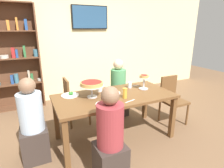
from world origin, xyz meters
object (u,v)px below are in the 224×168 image
at_px(diner_near_left, 110,142).
at_px(water_glass_clear_far, 100,89).
at_px(chair_head_east, 172,97).
at_px(cutlery_fork_near, 130,101).
at_px(salad_plate_far_diner, 113,92).
at_px(beer_glass_amber_tall, 125,93).
at_px(dining_table, 115,100).
at_px(diner_far_right, 118,92).
at_px(bookshelf, 11,57).
at_px(salad_plate_spare, 105,104).
at_px(personal_pizza_stand, 144,79).
at_px(diner_head_west, 33,126).
at_px(chair_far_left, 73,99).
at_px(cutlery_knife_near, 134,86).
at_px(deep_dish_pizza_stand, 92,85).
at_px(water_glass_clear_near, 130,85).
at_px(salad_plate_near_diner, 70,95).
at_px(television, 90,17).

bearing_deg(diner_near_left, water_glass_clear_far, -15.51).
distance_m(chair_head_east, cutlery_fork_near, 1.20).
relative_size(salad_plate_far_diner, beer_glass_amber_tall, 1.43).
distance_m(dining_table, beer_glass_amber_tall, 0.25).
relative_size(salad_plate_far_diner, water_glass_clear_far, 2.27).
distance_m(diner_far_right, cutlery_fork_near, 1.12).
bearing_deg(salad_plate_far_diner, dining_table, -101.90).
bearing_deg(bookshelf, salad_plate_spare, -63.35).
xyz_separation_m(personal_pizza_stand, salad_plate_spare, (-0.85, -0.33, -0.15)).
bearing_deg(diner_head_west, chair_far_left, 46.11).
bearing_deg(salad_plate_spare, salad_plate_far_diner, 49.55).
xyz_separation_m(chair_far_left, salad_plate_spare, (0.19, -1.02, 0.27)).
height_order(dining_table, diner_near_left, diner_near_left).
distance_m(chair_far_left, water_glass_clear_far, 0.67).
distance_m(diner_near_left, cutlery_knife_near, 1.39).
bearing_deg(salad_plate_far_diner, cutlery_knife_near, 20.29).
bearing_deg(deep_dish_pizza_stand, bookshelf, 119.37).
bearing_deg(diner_head_west, bookshelf, 97.04).
height_order(salad_plate_spare, cutlery_knife_near, salad_plate_spare).
bearing_deg(water_glass_clear_far, personal_pizza_stand, -15.19).
relative_size(water_glass_clear_near, water_glass_clear_far, 1.06).
bearing_deg(diner_head_west, water_glass_clear_near, 7.36).
xyz_separation_m(dining_table, beer_glass_amber_tall, (0.08, -0.17, 0.16)).
bearing_deg(chair_head_east, diner_far_right, -41.48).
distance_m(chair_head_east, deep_dish_pizza_stand, 1.61).
bearing_deg(water_glass_clear_near, cutlery_fork_near, -120.03).
height_order(water_glass_clear_near, cutlery_knife_near, water_glass_clear_near).
relative_size(dining_table, cutlery_knife_near, 10.05).
relative_size(personal_pizza_stand, salad_plate_far_diner, 1.13).
height_order(personal_pizza_stand, salad_plate_near_diner, personal_pizza_stand).
distance_m(diner_far_right, chair_far_left, 0.91).
relative_size(bookshelf, diner_near_left, 1.92).
relative_size(beer_glass_amber_tall, cutlery_knife_near, 0.83).
bearing_deg(bookshelf, chair_head_east, -36.75).
bearing_deg(television, chair_far_left, -121.55).
bearing_deg(television, bookshelf, -177.17).
xyz_separation_m(salad_plate_far_diner, cutlery_fork_near, (0.07, -0.39, -0.01)).
relative_size(dining_table, diner_head_west, 1.57).
bearing_deg(diner_far_right, television, -177.02).
xyz_separation_m(salad_plate_near_diner, salad_plate_far_diner, (0.64, -0.19, 0.00)).
bearing_deg(water_glass_clear_far, diner_near_left, -105.51).
distance_m(bookshelf, diner_head_west, 2.12).
bearing_deg(personal_pizza_stand, bookshelf, 135.59).
bearing_deg(salad_plate_far_diner, water_glass_clear_near, 19.36).
bearing_deg(bookshelf, salad_plate_far_diner, -53.18).
xyz_separation_m(television, diner_near_left, (-0.78, -2.84, -1.47)).
relative_size(salad_plate_spare, beer_glass_amber_tall, 1.67).
distance_m(chair_head_east, salad_plate_far_diner, 1.22).
height_order(diner_far_right, salad_plate_near_diner, diner_far_right).
xyz_separation_m(water_glass_clear_near, cutlery_knife_near, (0.13, 0.05, -0.05)).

